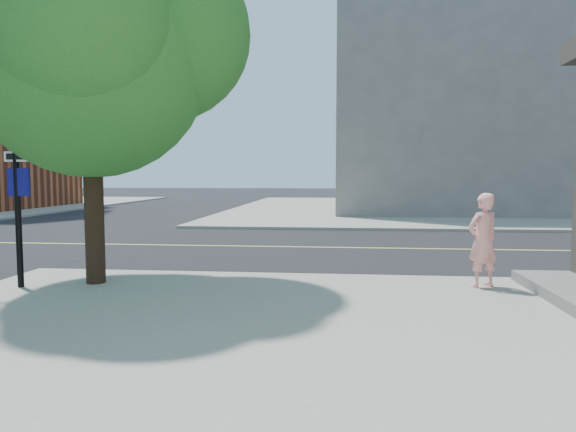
# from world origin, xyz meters

# --- Properties ---
(ground) EXTENTS (140.00, 140.00, 0.00)m
(ground) POSITION_xyz_m (0.00, 0.00, 0.00)
(ground) COLOR black
(ground) RESTS_ON ground
(road_ew) EXTENTS (140.00, 9.00, 0.01)m
(road_ew) POSITION_xyz_m (0.00, 4.50, 0.01)
(road_ew) COLOR black
(road_ew) RESTS_ON ground
(sidewalk_ne) EXTENTS (29.00, 25.00, 0.12)m
(sidewalk_ne) POSITION_xyz_m (13.50, 21.50, 0.06)
(sidewalk_ne) COLOR gray
(sidewalk_ne) RESTS_ON ground
(filler_ne) EXTENTS (18.00, 16.00, 14.00)m
(filler_ne) POSITION_xyz_m (14.00, 22.00, 7.12)
(filler_ne) COLOR slate
(filler_ne) RESTS_ON sidewalk_ne
(man_on_phone) EXTENTS (0.71, 0.62, 1.63)m
(man_on_phone) POSITION_xyz_m (7.68, -0.91, 0.93)
(man_on_phone) COLOR pink
(man_on_phone) RESTS_ON sidewalk_se
(street_tree) EXTENTS (5.18, 4.71, 6.88)m
(street_tree) POSITION_xyz_m (0.97, -1.24, 4.56)
(street_tree) COLOR black
(street_tree) RESTS_ON sidewalk_se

